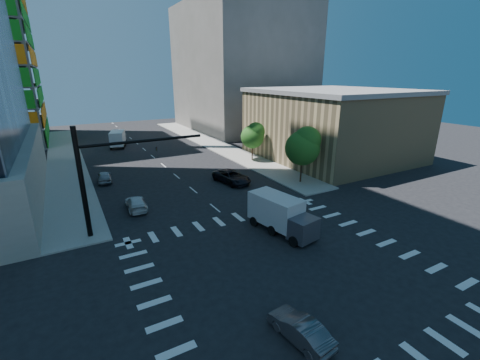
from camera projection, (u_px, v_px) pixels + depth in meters
ground at (288, 268)px, 22.19m from camera, size 160.00×160.00×0.00m
road_markings at (288, 268)px, 22.19m from camera, size 20.00×20.00×0.01m
sidewalk_ne at (213, 144)px, 61.11m from camera, size 5.00×60.00×0.15m
sidewalk_nw at (66, 160)px, 49.58m from camera, size 5.00×60.00×0.15m
commercial_building at (332, 124)px, 50.28m from camera, size 20.50×22.50×10.60m
bg_building_ne at (241, 68)px, 75.84m from camera, size 24.00×30.00×28.00m
signal_mast_nw at (101, 171)px, 25.39m from camera, size 10.20×0.40×9.00m
tree_south at (304, 146)px, 38.06m from camera, size 4.16×4.16×6.82m
tree_north at (253, 135)px, 48.38m from camera, size 3.54×3.52×5.78m
car_nb_far at (232, 177)px, 39.37m from camera, size 3.48×5.86×1.53m
car_sb_near at (136, 203)px, 31.73m from camera, size 1.98×4.41×1.26m
car_sb_mid at (105, 177)px, 39.71m from camera, size 2.00×4.09×1.34m
car_sb_cross at (300, 329)px, 16.08m from camera, size 1.76×3.87×1.23m
box_truck_near at (283, 218)px, 26.82m from camera, size 3.43×6.10×3.02m
box_truck_far at (118, 140)px, 58.80m from camera, size 3.86×6.10×2.97m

